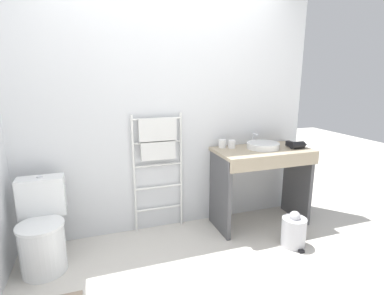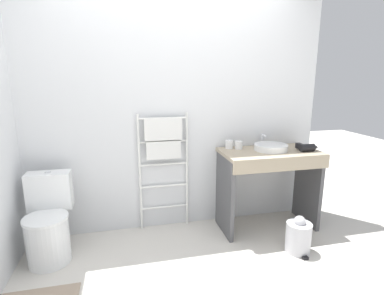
{
  "view_description": "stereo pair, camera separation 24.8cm",
  "coord_description": "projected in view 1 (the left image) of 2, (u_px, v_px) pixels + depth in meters",
  "views": [
    {
      "loc": [
        -0.75,
        -1.67,
        1.57
      ],
      "look_at": [
        0.04,
        0.62,
        1.0
      ],
      "focal_mm": 28.0,
      "sensor_mm": 36.0,
      "label": 1
    },
    {
      "loc": [
        -0.51,
        -1.74,
        1.57
      ],
      "look_at": [
        0.04,
        0.62,
        1.0
      ],
      "focal_mm": 28.0,
      "sensor_mm": 36.0,
      "label": 2
    }
  ],
  "objects": [
    {
      "name": "wall_back",
      "position": [
        166.0,
        102.0,
        3.03
      ],
      "size": [
        3.16,
        0.12,
        2.65
      ],
      "primitive_type": "cube",
      "color": "silver",
      "rests_on": "ground_plane"
    },
    {
      "name": "cup_near_edge",
      "position": [
        232.0,
        144.0,
        3.16
      ],
      "size": [
        0.08,
        0.08,
        0.08
      ],
      "color": "white",
      "rests_on": "vanity_counter"
    },
    {
      "name": "towel_radiator",
      "position": [
        158.0,
        148.0,
        3.0
      ],
      "size": [
        0.52,
        0.06,
        1.22
      ],
      "color": "white",
      "rests_on": "ground_plane"
    },
    {
      "name": "cup_near_wall",
      "position": [
        222.0,
        144.0,
        3.17
      ],
      "size": [
        0.08,
        0.08,
        0.09
      ],
      "color": "white",
      "rests_on": "vanity_counter"
    },
    {
      "name": "hair_dryer",
      "position": [
        297.0,
        145.0,
        3.15
      ],
      "size": [
        0.2,
        0.17,
        0.08
      ],
      "color": "black",
      "rests_on": "vanity_counter"
    },
    {
      "name": "sink_basin",
      "position": [
        263.0,
        145.0,
        3.15
      ],
      "size": [
        0.34,
        0.34,
        0.06
      ],
      "color": "white",
      "rests_on": "vanity_counter"
    },
    {
      "name": "toilet",
      "position": [
        42.0,
        232.0,
        2.49
      ],
      "size": [
        0.38,
        0.51,
        0.75
      ],
      "color": "white",
      "rests_on": "ground_plane"
    },
    {
      "name": "faucet",
      "position": [
        254.0,
        137.0,
        3.3
      ],
      "size": [
        0.02,
        0.1,
        0.13
      ],
      "color": "silver",
      "rests_on": "vanity_counter"
    },
    {
      "name": "trash_bin",
      "position": [
        294.0,
        231.0,
        2.84
      ],
      "size": [
        0.23,
        0.26,
        0.35
      ],
      "color": "#B7B7BC",
      "rests_on": "ground_plane"
    },
    {
      "name": "vanity_counter",
      "position": [
        262.0,
        174.0,
        3.18
      ],
      "size": [
        0.99,
        0.55,
        0.84
      ],
      "color": "gray",
      "rests_on": "ground_plane"
    }
  ]
}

